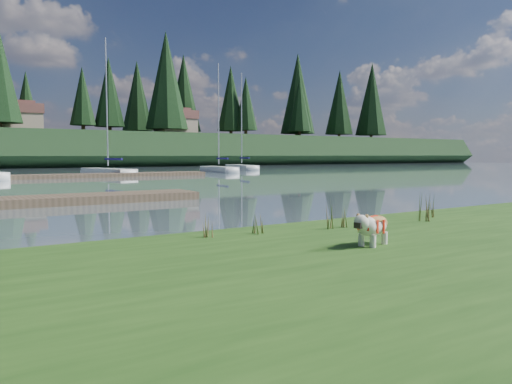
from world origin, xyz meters
TOP-DOWN VIEW (x-y plane):
  - ground at (0.00, 30.00)m, footprint 200.00×200.00m
  - bank at (0.00, -6.00)m, footprint 60.00×9.00m
  - bulldog at (0.89, -4.28)m, footprint 0.87×0.50m
  - dock_far at (2.00, 30.00)m, footprint 26.00×2.20m
  - sailboat_bg_3 at (7.95, 34.75)m, footprint 3.19×8.32m
  - sailboat_bg_4 at (19.99, 36.14)m, footprint 2.09×7.64m
  - sailboat_bg_5 at (26.44, 42.11)m, footprint 3.00×8.27m
  - weed_0 at (0.05, -2.32)m, footprint 0.17×0.14m
  - weed_1 at (1.48, -2.63)m, footprint 0.17×0.14m
  - weed_2 at (3.88, -2.85)m, footprint 0.17×0.14m
  - weed_3 at (-0.93, -2.18)m, footprint 0.17×0.14m
  - weed_4 at (1.86, -2.56)m, footprint 0.17×0.14m
  - weed_5 at (4.62, -2.49)m, footprint 0.17×0.14m
  - mud_lip at (0.00, -1.60)m, footprint 60.00×0.50m
  - conifer_5 at (15.00, 70.00)m, footprint 3.96×3.96m
  - conifer_6 at (28.00, 68.00)m, footprint 7.04×7.04m
  - conifer_7 at (42.00, 71.00)m, footprint 5.28×5.28m
  - conifer_8 at (55.00, 67.00)m, footprint 4.62×4.62m
  - conifer_9 at (68.00, 70.00)m, footprint 5.94×5.94m
  - house_1 at (6.00, 71.00)m, footprint 6.30×5.30m
  - house_2 at (30.00, 69.00)m, footprint 6.30×5.30m

SIDE VIEW (x-z plane):
  - ground at x=0.00m, z-range 0.00..0.00m
  - mud_lip at x=0.00m, z-range 0.00..0.14m
  - dock_far at x=2.00m, z-range 0.00..0.30m
  - bank at x=0.00m, z-range 0.00..0.35m
  - sailboat_bg_5 at x=26.44m, z-range -5.47..6.11m
  - sailboat_bg_3 at x=7.95m, z-range -5.66..6.31m
  - sailboat_bg_4 at x=19.99m, z-range -5.26..5.91m
  - weed_4 at x=1.86m, z-range 0.32..0.72m
  - weed_0 at x=0.05m, z-range 0.31..0.81m
  - weed_3 at x=-0.93m, z-range 0.31..0.81m
  - weed_5 at x=4.62m, z-range 0.30..0.88m
  - weed_1 at x=1.48m, z-range 0.30..0.89m
  - weed_2 at x=3.88m, z-range 0.29..1.01m
  - bulldog at x=0.89m, z-range 0.41..0.93m
  - house_1 at x=6.00m, z-range 4.99..9.64m
  - house_2 at x=30.00m, z-range 4.99..9.64m
  - conifer_5 at x=15.00m, z-range 5.65..16.00m
  - conifer_8 at x=55.00m, z-range 5.62..17.40m
  - conifer_7 at x=42.00m, z-range 5.59..18.79m
  - conifer_9 at x=68.00m, z-range 5.55..20.18m
  - conifer_6 at x=28.00m, z-range 5.49..22.49m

